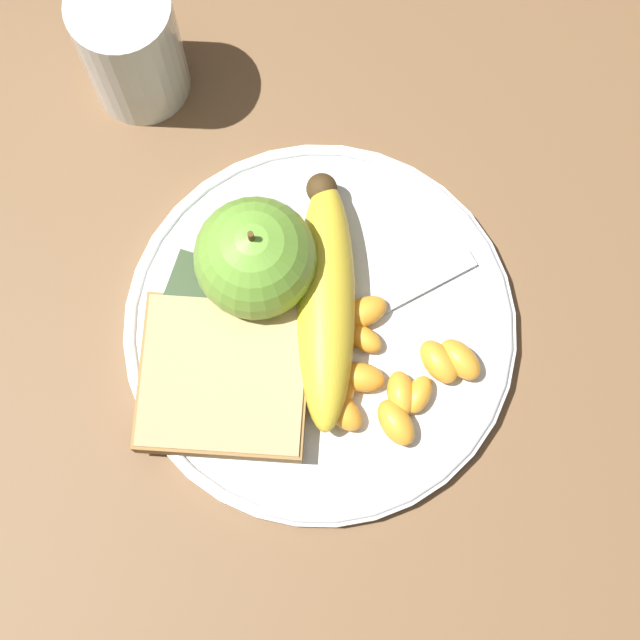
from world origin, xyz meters
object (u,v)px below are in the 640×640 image
at_px(plate, 320,329).
at_px(jam_packet, 201,293).
at_px(bread_slice, 224,377).
at_px(fork, 325,335).
at_px(banana, 321,298).
at_px(apple, 255,258).
at_px(juice_glass, 132,49).

xyz_separation_m(plate, jam_packet, (0.08, 0.00, 0.01)).
distance_m(bread_slice, fork, 0.07).
bearing_deg(jam_packet, banana, -165.86).
distance_m(banana, jam_packet, 0.08).
height_order(apple, fork, apple).
distance_m(juice_glass, bread_slice, 0.22).
bearing_deg(banana, plate, 105.06).
bearing_deg(jam_packet, bread_slice, 124.36).
distance_m(apple, jam_packet, 0.05).
height_order(apple, bread_slice, apple).
distance_m(apple, bread_slice, 0.08).
xyz_separation_m(plate, apple, (0.05, -0.02, 0.04)).
height_order(bread_slice, jam_packet, same).
xyz_separation_m(juice_glass, banana, (-0.17, 0.12, -0.02)).
bearing_deg(apple, jam_packet, 40.21).
relative_size(apple, bread_slice, 0.68).
relative_size(juice_glass, bread_slice, 0.81).
xyz_separation_m(juice_glass, bread_slice, (-0.13, 0.18, -0.02)).
distance_m(plate, fork, 0.01).
relative_size(plate, fork, 1.72).
bearing_deg(fork, plate, -89.29).
relative_size(banana, bread_slice, 1.33).
bearing_deg(bread_slice, juice_glass, -55.53).
bearing_deg(juice_glass, bread_slice, 124.47).
height_order(juice_glass, banana, juice_glass).
bearing_deg(bread_slice, banana, -122.77).
height_order(bread_slice, fork, bread_slice).
distance_m(plate, banana, 0.03).
relative_size(plate, apple, 2.96).
height_order(plate, fork, fork).
distance_m(apple, fork, 0.07).
distance_m(banana, fork, 0.03).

